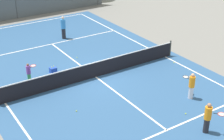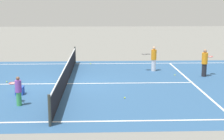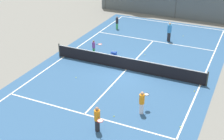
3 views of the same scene
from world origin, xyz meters
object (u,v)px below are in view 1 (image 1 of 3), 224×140
at_px(player_2, 208,118).
at_px(tennis_ball_5, 76,111).
at_px(player_3, 191,85).
at_px(tennis_ball_1, 186,114).
at_px(player_0, 63,27).
at_px(tennis_ball_2, 174,63).
at_px(ball_crate, 53,70).
at_px(tennis_ball_3, 65,30).
at_px(tennis_ball_4, 77,58).
at_px(player_1, 29,72).

distance_m(player_2, tennis_ball_5, 6.35).
distance_m(player_3, tennis_ball_1, 1.82).
xyz_separation_m(player_0, tennis_ball_2, (4.05, -8.06, -0.87)).
height_order(player_0, player_3, player_0).
bearing_deg(player_0, ball_crate, -122.11).
xyz_separation_m(player_2, player_3, (1.58, 2.59, -0.03)).
bearing_deg(tennis_ball_3, tennis_ball_1, -92.05).
bearing_deg(player_2, tennis_ball_2, 58.58).
distance_m(tennis_ball_3, tennis_ball_4, 5.88).
xyz_separation_m(player_2, tennis_ball_3, (0.79, 16.17, -0.76)).
bearing_deg(tennis_ball_1, tennis_ball_3, 87.95).
bearing_deg(tennis_ball_3, player_2, -92.80).
xyz_separation_m(player_0, player_1, (-4.81, -5.41, -0.28)).
distance_m(player_0, player_3, 11.99).
bearing_deg(player_1, player_0, 48.32).
bearing_deg(tennis_ball_5, player_2, -48.72).
relative_size(tennis_ball_3, tennis_ball_4, 1.00).
relative_size(ball_crate, tennis_ball_5, 6.45).
relative_size(ball_crate, tennis_ball_4, 6.45).
relative_size(player_0, player_1, 1.48).
bearing_deg(tennis_ball_5, tennis_ball_1, -35.59).
bearing_deg(player_3, player_2, -121.35).
bearing_deg(tennis_ball_1, tennis_ball_4, 98.24).
xyz_separation_m(ball_crate, tennis_ball_4, (2.28, 1.20, -0.15)).
bearing_deg(player_2, tennis_ball_1, 80.33).
distance_m(player_2, tennis_ball_3, 16.21).
bearing_deg(tennis_ball_5, tennis_ball_3, 66.59).
xyz_separation_m(tennis_ball_4, tennis_ball_5, (-3.12, -5.85, 0.00)).
bearing_deg(player_1, player_3, -44.68).
relative_size(player_1, tennis_ball_3, 18.02).
xyz_separation_m(player_0, tennis_ball_3, (0.93, 1.71, -0.87)).
bearing_deg(player_0, tennis_ball_3, 61.55).
bearing_deg(ball_crate, tennis_ball_2, -22.45).
bearing_deg(player_0, tennis_ball_5, -112.47).
height_order(player_0, tennis_ball_5, player_0).
bearing_deg(ball_crate, tennis_ball_3, 58.79).
height_order(player_1, player_2, player_2).
bearing_deg(tennis_ball_4, tennis_ball_2, -40.21).
bearing_deg(ball_crate, player_0, 57.89).
relative_size(tennis_ball_1, tennis_ball_3, 1.00).
distance_m(tennis_ball_2, tennis_ball_3, 10.26).
height_order(ball_crate, tennis_ball_4, ball_crate).
xyz_separation_m(player_1, ball_crate, (1.63, 0.34, -0.44)).
xyz_separation_m(player_0, player_3, (1.72, -11.86, -0.14)).
xyz_separation_m(tennis_ball_1, tennis_ball_5, (-4.43, 3.17, 0.00)).
height_order(ball_crate, tennis_ball_3, ball_crate).
bearing_deg(tennis_ball_4, tennis_ball_5, -118.09).
height_order(ball_crate, tennis_ball_2, ball_crate).
height_order(player_2, tennis_ball_4, player_2).
xyz_separation_m(ball_crate, tennis_ball_5, (-0.84, -4.65, -0.15)).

